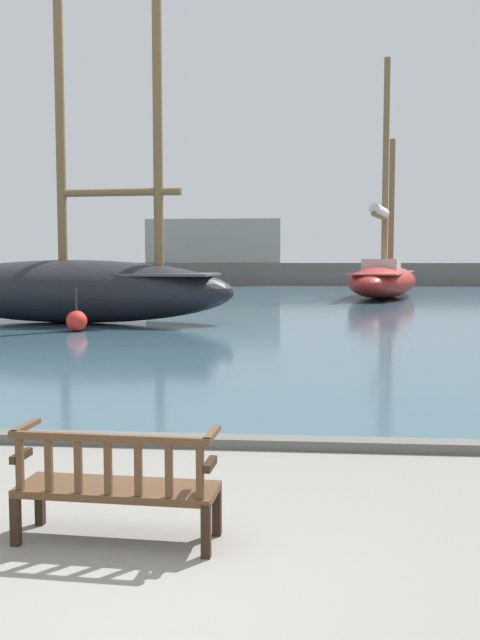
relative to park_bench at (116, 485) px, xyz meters
The scene contains 8 objects.
ground_plane 1.06m from the park_bench, 68.15° to the right, with size 160.00×160.00×0.00m, color gray.
harbor_water 43.12m from the park_bench, 89.53° to the left, with size 100.00×80.00×0.08m, color #385666.
quay_edge_kerb 3.02m from the park_bench, 83.19° to the left, with size 40.00×0.30×0.12m, color #5B5954.
park_bench is the anchor object (origin of this frame).
sailboat_far_port 19.34m from the park_bench, 109.36° to the left, with size 12.81×4.10×15.19m.
sailboat_outer_starboard 35.60m from the park_bench, 80.42° to the left, with size 6.02×12.13×13.21m.
channel_buoy 16.23m from the park_bench, 109.06° to the left, with size 0.63×0.63×1.33m.
far_breakwater 53.73m from the park_bench, 91.18° to the left, with size 48.23×2.40×5.51m.
Camera 1 is at (1.12, -4.53, 2.26)m, focal length 40.00 mm.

